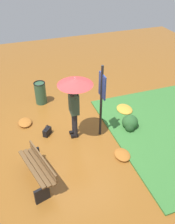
{
  "coord_description": "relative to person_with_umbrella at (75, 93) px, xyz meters",
  "views": [
    {
      "loc": [
        5.55,
        -1.53,
        4.94
      ],
      "look_at": [
        0.13,
        0.35,
        0.85
      ],
      "focal_mm": 38.96,
      "sensor_mm": 36.0,
      "label": 1
    }
  ],
  "objects": [
    {
      "name": "info_sign_post",
      "position": [
        0.12,
        0.75,
        -0.11
      ],
      "size": [
        0.44,
        0.07,
        2.3
      ],
      "color": "black",
      "rests_on": "ground_plane"
    },
    {
      "name": "ground_plane",
      "position": [
        -0.11,
        0.02,
        -1.55
      ],
      "size": [
        18.0,
        18.0,
        0.0
      ],
      "primitive_type": "plane",
      "color": "brown"
    },
    {
      "name": "leaf_pile_by_bench",
      "position": [
        1.22,
        0.97,
        -1.49
      ],
      "size": [
        0.53,
        0.43,
        0.12
      ],
      "color": "#A86023",
      "rests_on": "ground_plane"
    },
    {
      "name": "leaf_pile_far_path",
      "position": [
        -1.14,
        -1.39,
        -1.49
      ],
      "size": [
        0.54,
        0.43,
        0.12
      ],
      "color": "#A86023",
      "rests_on": "ground_plane"
    },
    {
      "name": "leaf_pile_near_person",
      "position": [
        -0.75,
        2.01,
        -1.48
      ],
      "size": [
        0.66,
        0.53,
        0.15
      ],
      "color": "gold",
      "rests_on": "ground_plane"
    },
    {
      "name": "person_with_umbrella",
      "position": [
        0.0,
        0.0,
        0.0
      ],
      "size": [
        0.96,
        0.96,
        2.04
      ],
      "color": "black",
      "rests_on": "ground_plane"
    },
    {
      "name": "handbag",
      "position": [
        -0.37,
        -0.82,
        -1.42
      ],
      "size": [
        0.31,
        0.31,
        0.37
      ],
      "color": "black",
      "rests_on": "ground_plane"
    },
    {
      "name": "park_bench",
      "position": [
        1.26,
        -1.33,
        -1.15
      ],
      "size": [
        1.43,
        0.73,
        0.75
      ],
      "color": "black",
      "rests_on": "ground_plane"
    },
    {
      "name": "shrub_cluster",
      "position": [
        0.19,
        1.72,
        -1.34
      ],
      "size": [
        0.56,
        0.51,
        0.46
      ],
      "color": "#285628",
      "rests_on": "ground_plane"
    },
    {
      "name": "trash_bin",
      "position": [
        -2.23,
        -0.66,
        -1.13
      ],
      "size": [
        0.42,
        0.42,
        0.83
      ],
      "color": "#2D5138",
      "rests_on": "ground_plane"
    }
  ]
}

